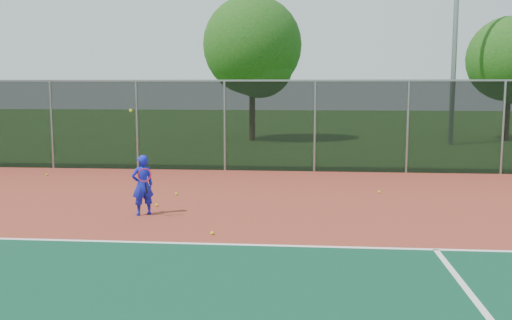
{
  "coord_description": "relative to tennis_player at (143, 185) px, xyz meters",
  "views": [
    {
      "loc": [
        -0.25,
        -6.84,
        2.86
      ],
      "look_at": [
        -1.32,
        5.0,
        1.3
      ],
      "focal_mm": 40.0,
      "sensor_mm": 36.0,
      "label": 1
    }
  ],
  "objects": [
    {
      "name": "practice_ball_1",
      "position": [
        1.8,
        -1.55,
        -0.64
      ],
      "size": [
        0.07,
        0.07,
        0.07
      ],
      "primitive_type": "sphere",
      "color": "#CFD318",
      "rests_on": "court_apron"
    },
    {
      "name": "ground",
      "position": [
        3.84,
        -5.21,
        -0.69
      ],
      "size": [
        120.0,
        120.0,
        0.0
      ],
      "primitive_type": "plane",
      "color": "#245217",
      "rests_on": "ground"
    },
    {
      "name": "tennis_player",
      "position": [
        0.0,
        0.0,
        0.0
      ],
      "size": [
        0.59,
        0.68,
        2.33
      ],
      "color": "#151ECA",
      "rests_on": "court_apron"
    },
    {
      "name": "fence_back",
      "position": [
        3.84,
        6.79,
        0.87
      ],
      "size": [
        30.0,
        0.06,
        3.03
      ],
      "color": "black",
      "rests_on": "court_apron"
    },
    {
      "name": "practice_ball_4",
      "position": [
        5.52,
        3.06,
        -0.64
      ],
      "size": [
        0.07,
        0.07,
        0.07
      ],
      "primitive_type": "sphere",
      "color": "#CFD318",
      "rests_on": "court_apron"
    },
    {
      "name": "tree_back_left",
      "position": [
        0.83,
        17.37,
        3.97
      ],
      "size": [
        5.06,
        5.06,
        7.43
      ],
      "color": "#342212",
      "rests_on": "ground"
    },
    {
      "name": "court_apron",
      "position": [
        3.84,
        -3.21,
        -0.68
      ],
      "size": [
        30.0,
        20.0,
        0.02
      ],
      "primitive_type": "cube",
      "color": "#993727",
      "rests_on": "ground"
    },
    {
      "name": "practice_ball_3",
      "position": [
        0.06,
        0.89,
        -0.64
      ],
      "size": [
        0.07,
        0.07,
        0.07
      ],
      "primitive_type": "sphere",
      "color": "#CFD318",
      "rests_on": "court_apron"
    },
    {
      "name": "tree_back_mid",
      "position": [
        13.99,
        18.5,
        3.31
      ],
      "size": [
        4.34,
        4.34,
        6.38
      ],
      "color": "#342212",
      "rests_on": "ground"
    },
    {
      "name": "practice_ball_0",
      "position": [
        0.21,
        2.29,
        -0.64
      ],
      "size": [
        0.07,
        0.07,
        0.07
      ],
      "primitive_type": "sphere",
      "color": "#CFD318",
      "rests_on": "court_apron"
    },
    {
      "name": "practice_ball_2",
      "position": [
        -4.62,
        5.11,
        -0.64
      ],
      "size": [
        0.07,
        0.07,
        0.07
      ],
      "primitive_type": "sphere",
      "color": "#CFD318",
      "rests_on": "court_apron"
    }
  ]
}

